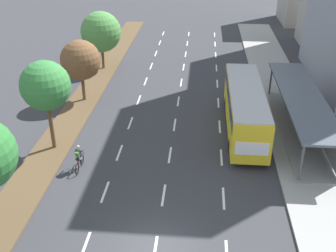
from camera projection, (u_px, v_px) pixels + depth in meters
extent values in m
plane|color=#38383D|center=(155.00, 251.00, 19.88)|extent=(140.00, 140.00, 0.00)
cube|color=brown|center=(92.00, 88.00, 38.11)|extent=(2.60, 52.00, 0.12)
cube|color=#9E9E99|center=(282.00, 94.00, 36.76)|extent=(4.50, 52.00, 0.15)
cube|color=white|center=(85.00, 246.00, 20.14)|extent=(0.14, 2.07, 0.01)
cube|color=white|center=(105.00, 192.00, 24.08)|extent=(0.14, 2.07, 0.01)
cube|color=white|center=(119.00, 153.00, 28.01)|extent=(0.14, 2.07, 0.01)
cube|color=white|center=(130.00, 123.00, 31.95)|extent=(0.14, 2.07, 0.01)
cube|color=white|center=(139.00, 100.00, 35.89)|extent=(0.14, 2.07, 0.01)
cube|color=white|center=(146.00, 81.00, 39.82)|extent=(0.14, 2.07, 0.01)
cube|color=white|center=(151.00, 66.00, 43.76)|extent=(0.14, 2.07, 0.01)
cube|color=white|center=(156.00, 53.00, 47.69)|extent=(0.14, 2.07, 0.01)
cube|color=white|center=(160.00, 43.00, 51.63)|extent=(0.14, 2.07, 0.01)
cube|color=white|center=(163.00, 33.00, 55.57)|extent=(0.14, 2.07, 0.01)
cube|color=white|center=(155.00, 251.00, 19.88)|extent=(0.14, 2.07, 0.01)
cube|color=white|center=(164.00, 195.00, 23.81)|extent=(0.14, 2.07, 0.01)
cube|color=white|center=(170.00, 155.00, 27.75)|extent=(0.14, 2.07, 0.01)
cube|color=white|center=(175.00, 125.00, 31.68)|extent=(0.14, 2.07, 0.01)
cube|color=white|center=(178.00, 101.00, 35.62)|extent=(0.14, 2.07, 0.01)
cube|color=white|center=(181.00, 82.00, 39.55)|extent=(0.14, 2.07, 0.01)
cube|color=white|center=(184.00, 67.00, 43.49)|extent=(0.14, 2.07, 0.01)
cube|color=white|center=(186.00, 54.00, 47.43)|extent=(0.14, 2.07, 0.01)
cube|color=white|center=(187.00, 43.00, 51.36)|extent=(0.14, 2.07, 0.01)
cube|color=white|center=(189.00, 34.00, 55.30)|extent=(0.14, 2.07, 0.01)
cube|color=white|center=(224.00, 198.00, 23.54)|extent=(0.14, 2.07, 0.01)
cube|color=white|center=(221.00, 157.00, 27.48)|extent=(0.14, 2.07, 0.01)
cube|color=white|center=(220.00, 127.00, 31.41)|extent=(0.14, 2.07, 0.01)
cube|color=white|center=(218.00, 103.00, 35.35)|extent=(0.14, 2.07, 0.01)
cube|color=white|center=(217.00, 84.00, 39.29)|extent=(0.14, 2.07, 0.01)
cube|color=white|center=(216.00, 68.00, 43.22)|extent=(0.14, 2.07, 0.01)
cube|color=white|center=(216.00, 55.00, 47.16)|extent=(0.14, 2.07, 0.01)
cube|color=white|center=(215.00, 44.00, 51.09)|extent=(0.14, 2.07, 0.01)
cube|color=white|center=(215.00, 35.00, 55.03)|extent=(0.14, 2.07, 0.01)
cube|color=gray|center=(297.00, 130.00, 30.55)|extent=(2.60, 13.88, 0.10)
cylinder|color=#56565B|center=(301.00, 162.00, 24.12)|extent=(0.16, 0.16, 2.60)
cylinder|color=#56565B|center=(271.00, 80.00, 35.90)|extent=(0.16, 0.16, 2.60)
cylinder|color=#56565B|center=(298.00, 81.00, 35.72)|extent=(0.16, 0.16, 2.60)
cube|color=gray|center=(317.00, 114.00, 29.82)|extent=(0.10, 13.18, 2.34)
cube|color=#4C5660|center=(302.00, 96.00, 29.28)|extent=(2.90, 14.28, 0.16)
cube|color=yellow|center=(245.00, 108.00, 30.12)|extent=(2.50, 11.20, 2.80)
cube|color=#2D3D4C|center=(246.00, 97.00, 29.72)|extent=(2.54, 10.30, 0.90)
cube|color=#B7B7B7|center=(247.00, 89.00, 29.44)|extent=(2.45, 10.98, 0.12)
cube|color=#2D3D4C|center=(240.00, 76.00, 34.91)|extent=(2.25, 0.06, 1.54)
cube|color=white|center=(252.00, 149.00, 25.26)|extent=(2.12, 0.04, 0.90)
cylinder|color=black|center=(227.00, 104.00, 33.89)|extent=(0.30, 1.00, 1.00)
cylinder|color=black|center=(253.00, 105.00, 33.72)|extent=(0.30, 1.00, 1.00)
cylinder|color=black|center=(231.00, 146.00, 27.77)|extent=(0.30, 1.00, 1.00)
cylinder|color=black|center=(264.00, 148.00, 27.60)|extent=(0.30, 1.00, 1.00)
torus|color=black|center=(82.00, 160.00, 26.54)|extent=(0.06, 0.72, 0.72)
torus|color=black|center=(77.00, 169.00, 25.58)|extent=(0.06, 0.72, 0.72)
cylinder|color=maroon|center=(79.00, 161.00, 25.93)|extent=(0.05, 0.94, 0.05)
cylinder|color=maroon|center=(79.00, 164.00, 25.93)|extent=(0.05, 0.57, 0.42)
cylinder|color=maroon|center=(78.00, 162.00, 25.74)|extent=(0.04, 0.04, 0.40)
cube|color=black|center=(78.00, 159.00, 25.65)|extent=(0.12, 0.24, 0.06)
cylinder|color=black|center=(81.00, 153.00, 26.24)|extent=(0.46, 0.04, 0.04)
cube|color=black|center=(78.00, 153.00, 25.66)|extent=(0.30, 0.36, 0.59)
cube|color=#4C893D|center=(77.00, 155.00, 25.50)|extent=(0.26, 0.26, 0.42)
sphere|color=beige|center=(78.00, 147.00, 25.56)|extent=(0.20, 0.20, 0.20)
cylinder|color=#4C4C56|center=(77.00, 159.00, 25.82)|extent=(0.12, 0.42, 0.25)
cylinder|color=#4C4C56|center=(78.00, 161.00, 26.10)|extent=(0.10, 0.17, 0.41)
cylinder|color=#4C4C56|center=(80.00, 159.00, 25.81)|extent=(0.12, 0.42, 0.25)
cylinder|color=#4C4C56|center=(82.00, 161.00, 26.08)|extent=(0.10, 0.17, 0.41)
cylinder|color=black|center=(76.00, 151.00, 25.84)|extent=(0.09, 0.47, 0.28)
cylinder|color=black|center=(82.00, 151.00, 25.81)|extent=(0.09, 0.47, 0.28)
cylinder|color=brown|center=(51.00, 126.00, 27.67)|extent=(0.28, 0.28, 3.39)
sphere|color=#38843D|center=(45.00, 86.00, 26.30)|extent=(3.30, 3.30, 3.30)
cylinder|color=brown|center=(83.00, 87.00, 35.15)|extent=(0.28, 0.28, 2.32)
sphere|color=brown|center=(80.00, 60.00, 34.02)|extent=(3.39, 3.39, 3.39)
cylinder|color=brown|center=(103.00, 57.00, 42.40)|extent=(0.28, 0.28, 2.30)
sphere|color=#4C8E42|center=(101.00, 32.00, 41.15)|extent=(4.10, 4.10, 4.10)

